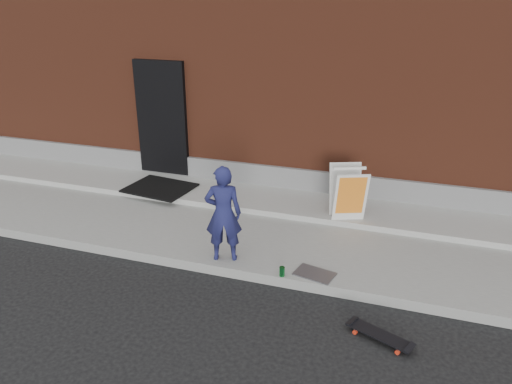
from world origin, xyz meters
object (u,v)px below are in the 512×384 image
at_px(skateboard, 380,335).
at_px(pizza_sign, 348,193).
at_px(child, 223,214).
at_px(soda_can, 282,271).

bearing_deg(skateboard, pizza_sign, 106.87).
distance_m(child, pizza_sign, 2.29).
xyz_separation_m(pizza_sign, soda_can, (-0.57, -1.93, -0.47)).
height_order(child, pizza_sign, child).
relative_size(child, pizza_sign, 1.61).
height_order(pizza_sign, soda_can, pizza_sign).
height_order(skateboard, soda_can, soda_can).
distance_m(skateboard, soda_can, 1.58).
bearing_deg(child, soda_can, 149.44).
height_order(skateboard, pizza_sign, pizza_sign).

